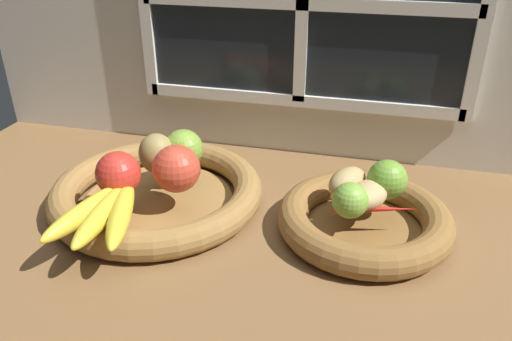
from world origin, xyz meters
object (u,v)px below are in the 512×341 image
(apple_red_right, at_px, (176,169))
(chili_pepper, at_px, (376,209))
(potato_large, at_px, (367,195))
(potato_oblong, at_px, (347,182))
(apple_red_front, at_px, (118,174))
(fruit_bowl_right, at_px, (364,220))
(pear_brown, at_px, (157,153))
(banana_bunch_front, at_px, (106,210))
(apple_green_back, at_px, (183,149))
(fruit_bowl_left, at_px, (157,192))
(lime_near, at_px, (350,200))
(lime_far, at_px, (387,179))

(apple_red_right, bearing_deg, chili_pepper, 1.01)
(potato_large, bearing_deg, potato_oblong, 142.13)
(apple_red_front, distance_m, potato_large, 0.40)
(fruit_bowl_right, xyz_separation_m, pear_brown, (-0.37, 0.03, 0.06))
(banana_bunch_front, bearing_deg, apple_green_back, 75.61)
(fruit_bowl_left, xyz_separation_m, banana_bunch_front, (-0.02, -0.14, 0.04))
(apple_red_front, distance_m, lime_near, 0.37)
(pear_brown, xyz_separation_m, lime_far, (0.39, 0.01, -0.00))
(fruit_bowl_left, bearing_deg, apple_green_back, 61.56)
(fruit_bowl_right, bearing_deg, apple_red_front, -171.43)
(pear_brown, bearing_deg, lime_far, 1.38)
(potato_oblong, relative_size, lime_near, 1.36)
(fruit_bowl_right, bearing_deg, lime_near, -123.69)
(fruit_bowl_right, height_order, potato_oblong, potato_oblong)
(fruit_bowl_left, distance_m, apple_red_right, 0.09)
(fruit_bowl_right, height_order, banana_bunch_front, banana_bunch_front)
(apple_green_back, xyz_separation_m, chili_pepper, (0.34, -0.08, -0.03))
(apple_green_back, bearing_deg, lime_far, -3.30)
(pear_brown, distance_m, chili_pepper, 0.39)
(banana_bunch_front, distance_m, lime_far, 0.44)
(fruit_bowl_left, bearing_deg, chili_pepper, -2.98)
(apple_green_back, height_order, banana_bunch_front, apple_green_back)
(potato_large, height_order, lime_near, lime_near)
(lime_near, bearing_deg, fruit_bowl_right, 56.31)
(apple_red_right, xyz_separation_m, pear_brown, (-0.06, 0.05, -0.00))
(apple_red_front, distance_m, banana_bunch_front, 0.08)
(fruit_bowl_right, height_order, apple_green_back, apple_green_back)
(chili_pepper, bearing_deg, potato_large, 115.55)
(apple_red_right, height_order, potato_large, apple_red_right)
(chili_pepper, bearing_deg, apple_red_front, 171.93)
(potato_oblong, xyz_separation_m, lime_far, (0.06, 0.01, 0.01))
(lime_near, bearing_deg, potato_oblong, 98.65)
(fruit_bowl_left, distance_m, potato_large, 0.36)
(pear_brown, bearing_deg, lime_near, -10.44)
(fruit_bowl_left, xyz_separation_m, lime_near, (0.33, -0.04, 0.05))
(lime_near, distance_m, chili_pepper, 0.05)
(potato_oblong, height_order, lime_far, lime_far)
(potato_large, bearing_deg, lime_near, -123.69)
(apple_red_front, height_order, chili_pepper, apple_red_front)
(banana_bunch_front, xyz_separation_m, lime_near, (0.35, 0.10, 0.01))
(fruit_bowl_left, height_order, potato_oblong, potato_oblong)
(apple_red_right, relative_size, potato_oblong, 1.05)
(fruit_bowl_right, relative_size, apple_green_back, 3.92)
(potato_oblong, relative_size, lime_far, 1.17)
(apple_green_back, bearing_deg, apple_red_front, -119.74)
(apple_red_right, bearing_deg, fruit_bowl_left, 153.94)
(apple_green_back, relative_size, banana_bunch_front, 0.35)
(apple_red_front, height_order, apple_green_back, apple_red_front)
(pear_brown, bearing_deg, potato_oblong, -0.10)
(potato_large, height_order, lime_far, lime_far)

